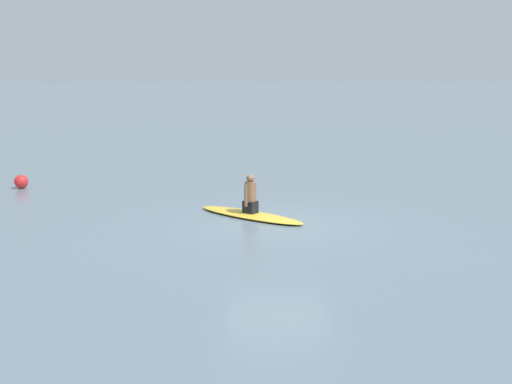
{
  "coord_description": "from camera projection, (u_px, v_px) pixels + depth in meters",
  "views": [
    {
      "loc": [
        0.94,
        15.17,
        3.62
      ],
      "look_at": [
        0.51,
        -1.0,
        0.62
      ],
      "focal_mm": 45.47,
      "sensor_mm": 36.0,
      "label": 1
    }
  ],
  "objects": [
    {
      "name": "surfboard",
      "position": [
        250.0,
        215.0,
        16.42
      ],
      "size": [
        2.97,
        2.74,
        0.11
      ],
      "primitive_type": "ellipsoid",
      "rotation": [
        0.0,
        0.0,
        2.42
      ],
      "color": "gold",
      "rests_on": "ground"
    },
    {
      "name": "ground_plane",
      "position": [
        278.0,
        225.0,
        15.6
      ],
      "size": [
        400.0,
        400.0,
        0.0
      ],
      "primitive_type": "plane",
      "color": "slate"
    },
    {
      "name": "person_paddler",
      "position": [
        250.0,
        195.0,
        16.33
      ],
      "size": [
        0.42,
        0.41,
        0.99
      ],
      "rotation": [
        0.0,
        0.0,
        2.42
      ],
      "color": "black",
      "rests_on": "surfboard"
    },
    {
      "name": "buoy_marker",
      "position": [
        21.0,
        182.0,
        20.42
      ],
      "size": [
        0.43,
        0.43,
        0.43
      ],
      "primitive_type": "sphere",
      "color": "red",
      "rests_on": "ground"
    }
  ]
}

